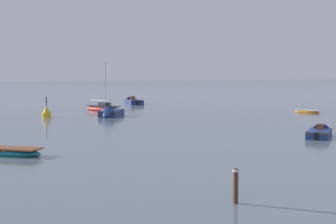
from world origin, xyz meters
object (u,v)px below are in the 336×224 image
(rowboat_moored_1, at_px, (307,112))
(motorboat_moored_1, at_px, (320,134))
(motorboat_moored_0, at_px, (132,102))
(rowboat_moored_5, at_px, (10,152))
(channel_buoy, at_px, (47,113))
(sailboat_moored_1, at_px, (103,109))
(mooring_post_right, at_px, (236,187))
(motorboat_moored_4, at_px, (110,114))

(rowboat_moored_1, relative_size, motorboat_moored_1, 0.76)
(motorboat_moored_0, bearing_deg, rowboat_moored_5, 158.48)
(rowboat_moored_1, bearing_deg, channel_buoy, -128.15)
(motorboat_moored_1, xyz_separation_m, rowboat_moored_5, (-21.29, 1.00, -0.03))
(sailboat_moored_1, xyz_separation_m, rowboat_moored_5, (-15.83, -30.84, -0.11))
(sailboat_moored_1, height_order, mooring_post_right, sailboat_moored_1)
(rowboat_moored_5, bearing_deg, sailboat_moored_1, 105.98)
(sailboat_moored_1, xyz_separation_m, motorboat_moored_1, (5.46, -31.84, -0.08))
(motorboat_moored_4, bearing_deg, rowboat_moored_1, 110.66)
(rowboat_moored_5, bearing_deg, motorboat_moored_0, 103.28)
(rowboat_moored_1, height_order, channel_buoy, channel_buoy)
(motorboat_moored_1, xyz_separation_m, channel_buoy, (-13.96, 24.86, 0.26))
(mooring_post_right, bearing_deg, motorboat_moored_0, 71.21)
(channel_buoy, relative_size, mooring_post_right, 1.74)
(motorboat_moored_0, distance_m, motorboat_moored_1, 44.12)
(motorboat_moored_4, distance_m, mooring_post_right, 37.22)
(motorboat_moored_4, xyz_separation_m, mooring_post_right, (-8.37, -36.27, 0.33))
(motorboat_moored_4, bearing_deg, motorboat_moored_1, 52.09)
(motorboat_moored_4, height_order, mooring_post_right, mooring_post_right)
(rowboat_moored_1, distance_m, channel_buoy, 29.56)
(sailboat_moored_1, relative_size, mooring_post_right, 4.73)
(motorboat_moored_0, height_order, motorboat_moored_4, motorboat_moored_0)
(motorboat_moored_1, relative_size, channel_buoy, 1.77)
(channel_buoy, bearing_deg, motorboat_moored_4, -15.21)
(motorboat_moored_1, bearing_deg, sailboat_moored_1, 58.56)
(motorboat_moored_1, height_order, channel_buoy, channel_buoy)
(motorboat_moored_1, bearing_deg, motorboat_moored_0, 44.41)
(rowboat_moored_5, xyz_separation_m, motorboat_moored_4, (13.64, 22.15, 0.08))
(motorboat_moored_1, distance_m, motorboat_moored_4, 24.38)
(rowboat_moored_1, xyz_separation_m, mooring_post_right, (-30.79, -31.03, 0.45))
(sailboat_moored_1, distance_m, motorboat_moored_0, 15.04)
(sailboat_moored_1, bearing_deg, motorboat_moored_1, -12.49)
(rowboat_moored_1, relative_size, motorboat_moored_0, 0.55)
(rowboat_moored_5, height_order, channel_buoy, channel_buoy)
(rowboat_moored_1, height_order, motorboat_moored_1, motorboat_moored_1)
(sailboat_moored_1, height_order, motorboat_moored_4, sailboat_moored_1)
(rowboat_moored_5, relative_size, mooring_post_right, 2.73)
(rowboat_moored_1, distance_m, motorboat_moored_0, 28.44)
(sailboat_moored_1, xyz_separation_m, mooring_post_right, (-10.56, -44.96, 0.31))
(sailboat_moored_1, relative_size, rowboat_moored_5, 1.73)
(motorboat_moored_0, height_order, rowboat_moored_5, motorboat_moored_0)
(rowboat_moored_1, relative_size, channel_buoy, 1.35)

